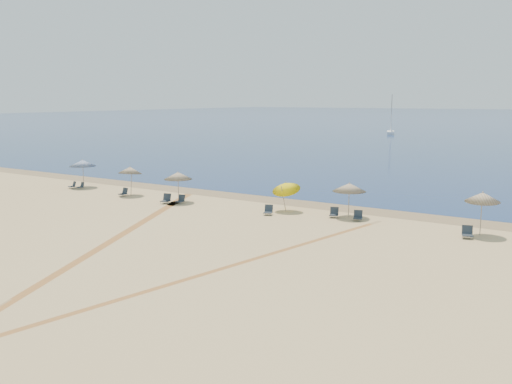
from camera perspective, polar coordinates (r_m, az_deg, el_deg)
ground at (r=24.47m, az=-25.65°, el=-9.96°), size 160.00×160.00×0.00m
wet_sand at (r=41.95m, az=2.85°, el=-0.94°), size 500.00×500.00×0.00m
umbrella_0 at (r=50.45m, az=-18.05°, el=2.95°), size 2.35×2.35×2.54m
umbrella_1 at (r=45.14m, az=-13.31°, el=2.28°), size 1.98×2.03×2.48m
umbrella_2 at (r=41.45m, az=-8.34°, el=1.74°), size 2.18×2.18×2.41m
umbrella_3 at (r=37.73m, az=3.20°, el=0.61°), size 2.01×2.07×2.43m
umbrella_4 at (r=36.35m, az=9.94°, el=0.50°), size 2.27×2.27×2.39m
umbrella_5 at (r=33.61m, az=23.06°, el=-0.50°), size 1.98×2.01×2.63m
chair_0 at (r=50.44m, az=-18.98°, el=0.69°), size 0.68×0.73×0.62m
chair_1 at (r=49.94m, az=-18.20°, el=0.63°), size 0.62×0.68×0.59m
chair_2 at (r=45.25m, az=-13.95°, el=-0.05°), size 0.60×0.69×0.66m
chair_3 at (r=41.40m, az=-9.58°, el=-0.76°), size 0.76×0.84×0.74m
chair_4 at (r=41.17m, az=-8.06°, el=-0.82°), size 0.60×0.69×0.67m
chair_5 at (r=36.84m, az=1.34°, el=-1.99°), size 0.75×0.81×0.68m
chair_6 at (r=36.44m, az=8.35°, el=-2.23°), size 0.73×0.80×0.68m
chair_7 at (r=35.72m, az=10.84°, el=-2.55°), size 0.74×0.80×0.68m
chair_8 at (r=33.08m, az=21.66°, el=-4.06°), size 0.76×0.83×0.71m
sailboat_2 at (r=124.84m, az=14.25°, el=7.25°), size 3.24×6.15×8.89m
tire_tracks at (r=31.21m, az=-10.65°, el=-4.92°), size 45.21×41.64×0.00m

